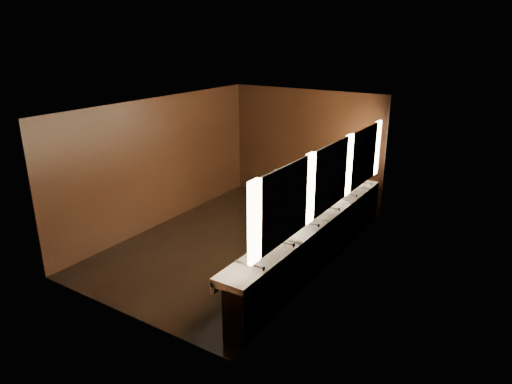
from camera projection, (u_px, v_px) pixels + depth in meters
The scene contains 10 objects.
floor at pixel (237, 242), 9.36m from camera, with size 6.00×6.00×0.00m, color black.
ceiling at pixel (235, 105), 8.44m from camera, with size 4.00×6.00×0.02m, color #2D2D2B.
wall_back at pixel (306, 147), 11.28m from camera, with size 4.00×0.02×2.80m, color black.
wall_front at pixel (116, 230), 6.52m from camera, with size 4.00×0.02×2.80m, color black.
wall_left at pixel (161, 162), 9.92m from camera, with size 0.02×6.00×2.80m, color black.
wall_right at pixel (331, 196), 7.88m from camera, with size 0.02×6.00×2.80m, color black.
sink_counter at pixel (318, 240), 8.28m from camera, with size 0.55×5.40×1.01m.
mirror_band at pixel (331, 176), 7.78m from camera, with size 0.06×5.03×1.15m.
person at pixel (277, 217), 8.21m from camera, with size 0.67×0.44×1.84m, color #95B2DE.
trash_bin at pixel (265, 284), 7.31m from camera, with size 0.32×0.32×0.50m, color black.
Camera 1 is at (4.92, -6.94, 4.06)m, focal length 32.00 mm.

